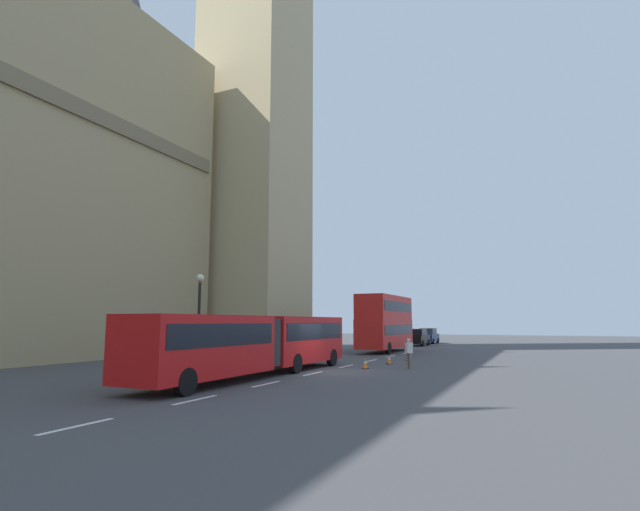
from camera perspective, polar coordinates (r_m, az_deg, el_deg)
ground_plane at (r=26.49m, az=0.37°, el=-13.49°), size 160.00×160.00×0.00m
lane_centre_marking at (r=27.43m, az=1.28°, el=-13.29°), size 34.40×0.16×0.01m
clock_tower at (r=59.76m, az=-7.41°, el=26.05°), size 10.64×10.64×68.21m
articulated_bus at (r=24.27m, az=-7.42°, el=-9.82°), size 16.04×2.54×2.90m
double_decker_bus at (r=43.78m, az=7.70°, el=-7.63°), size 9.43×2.54×4.90m
sedan_lead at (r=55.61m, az=11.43°, el=-9.42°), size 4.40×1.86×1.85m
sedan_trailing at (r=61.84m, az=12.66°, el=-9.21°), size 4.40×1.86×1.85m
traffic_cone_west at (r=28.11m, az=5.36°, el=-12.55°), size 0.36×0.36×0.58m
traffic_cone_middle at (r=31.29m, az=8.15°, el=-12.02°), size 0.36×0.36×0.58m
traffic_cone_east at (r=34.20m, az=10.35°, el=-11.61°), size 0.36×0.36×0.58m
street_lamp at (r=27.80m, az=-14.06°, el=-6.69°), size 0.44×0.44×5.27m
pedestrian_near_cones at (r=28.45m, az=10.43°, el=-11.13°), size 0.46×0.43×1.69m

